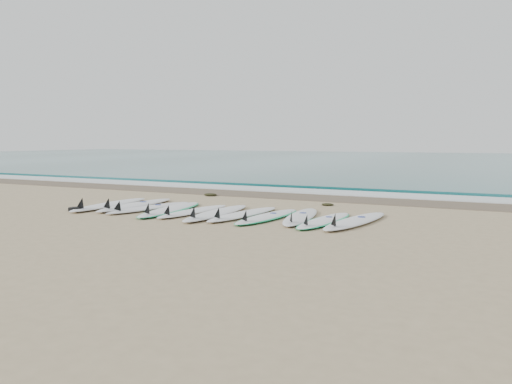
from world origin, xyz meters
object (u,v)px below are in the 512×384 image
at_px(surfboard_10, 355,221).
at_px(leash_coil, 76,209).
at_px(surfboard_0, 108,204).
at_px(surfboard_5, 215,213).

relative_size(surfboard_10, leash_coil, 6.16).
bearing_deg(leash_coil, surfboard_0, 79.14).
bearing_deg(surfboard_5, surfboard_10, 2.89).
xyz_separation_m(surfboard_0, surfboard_5, (3.20, -0.07, -0.00)).
distance_m(surfboard_10, leash_coil, 6.57).
distance_m(surfboard_5, surfboard_10, 3.11).
height_order(surfboard_10, leash_coil, surfboard_10).
relative_size(surfboard_5, leash_coil, 6.23).
relative_size(surfboard_5, surfboard_10, 1.01).
xyz_separation_m(surfboard_0, leash_coil, (-0.18, -0.91, -0.02)).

